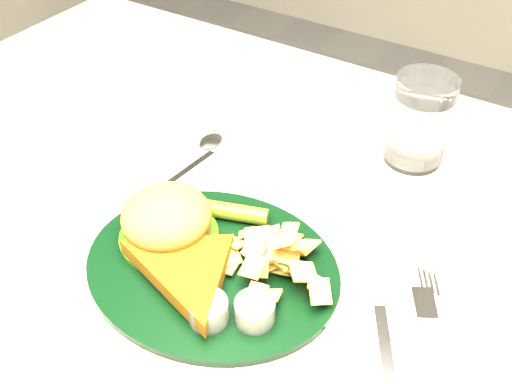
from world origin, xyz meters
TOP-DOWN VIEW (x-y plane):
  - dinner_plate at (0.01, -0.07)m, footprint 0.30×0.26m
  - water_glass at (0.11, 0.21)m, footprint 0.08×0.08m
  - fork_napkin at (0.20, -0.08)m, footprint 0.18×0.20m
  - spoon at (-0.11, 0.04)m, footprint 0.05×0.13m
  - ramekin at (-0.20, 0.11)m, footprint 0.05×0.05m
  - wrapped_straw at (-0.12, 0.18)m, footprint 0.20×0.07m

SIDE VIEW (x-z plane):
  - wrapped_straw at x=-0.12m, z-range 0.75..0.76m
  - spoon at x=-0.11m, z-range 0.75..0.76m
  - fork_napkin at x=0.20m, z-range 0.75..0.76m
  - ramekin at x=-0.20m, z-range 0.75..0.78m
  - dinner_plate at x=0.01m, z-range 0.75..0.81m
  - water_glass at x=0.11m, z-range 0.75..0.87m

